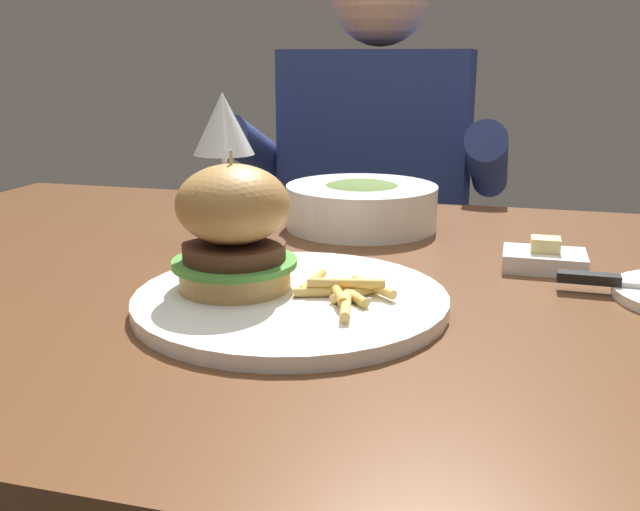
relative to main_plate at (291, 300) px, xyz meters
The scene contains 8 objects.
dining_table 0.15m from the main_plate, 106.34° to the left, with size 1.26×0.84×0.74m.
main_plate is the anchor object (origin of this frame).
burger_sandwich 0.09m from the main_plate, behind, with size 0.12×0.12×0.13m.
fries_pile 0.05m from the main_plate, ahead, with size 0.10×0.12×0.02m.
wine_glass 0.29m from the main_plate, 125.98° to the left, with size 0.07×0.07×0.19m.
butter_dish 0.30m from the main_plate, 39.71° to the left, with size 0.09×0.06×0.04m.
soup_bowl 0.34m from the main_plate, 90.84° to the left, with size 0.21×0.21×0.06m.
diner_person 0.83m from the main_plate, 95.18° to the left, with size 0.51×0.36×1.18m.
Camera 1 is at (0.22, -0.71, 0.97)m, focal length 40.00 mm.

